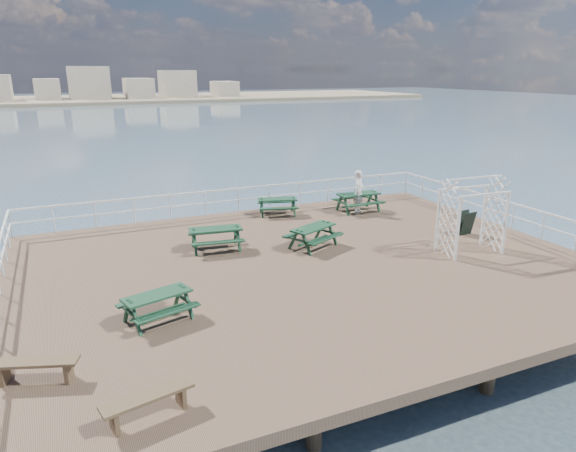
{
  "coord_description": "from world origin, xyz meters",
  "views": [
    {
      "loc": [
        -6.84,
        -13.86,
        5.99
      ],
      "look_at": [
        -0.34,
        0.76,
        1.1
      ],
      "focal_mm": 32.0,
      "sensor_mm": 36.0,
      "label": 1
    }
  ],
  "objects_px": {
    "picnic_table_b": "(277,203)",
    "picnic_table_c": "(358,198)",
    "picnic_table_d": "(158,301)",
    "flat_bench_far": "(148,401)",
    "person": "(359,191)",
    "trellis_arbor": "(472,219)",
    "flat_bench_near": "(36,366)",
    "picnic_table_a": "(216,234)",
    "picnic_table_e": "(313,232)"
  },
  "relations": [
    {
      "from": "picnic_table_c",
      "to": "person",
      "type": "distance_m",
      "value": 0.39
    },
    {
      "from": "picnic_table_d",
      "to": "flat_bench_far",
      "type": "bearing_deg",
      "value": -118.72
    },
    {
      "from": "picnic_table_c",
      "to": "flat_bench_far",
      "type": "relative_size",
      "value": 1.1
    },
    {
      "from": "picnic_table_b",
      "to": "person",
      "type": "bearing_deg",
      "value": -1.5
    },
    {
      "from": "picnic_table_d",
      "to": "flat_bench_near",
      "type": "distance_m",
      "value": 3.19
    },
    {
      "from": "picnic_table_c",
      "to": "trellis_arbor",
      "type": "relative_size",
      "value": 0.72
    },
    {
      "from": "picnic_table_d",
      "to": "picnic_table_e",
      "type": "xyz_separation_m",
      "value": [
        6.0,
        3.38,
        0.03
      ]
    },
    {
      "from": "picnic_table_e",
      "to": "person",
      "type": "bearing_deg",
      "value": 16.43
    },
    {
      "from": "picnic_table_c",
      "to": "trellis_arbor",
      "type": "xyz_separation_m",
      "value": [
        0.66,
        -6.12,
        0.58
      ]
    },
    {
      "from": "flat_bench_far",
      "to": "person",
      "type": "distance_m",
      "value": 14.98
    },
    {
      "from": "trellis_arbor",
      "to": "person",
      "type": "bearing_deg",
      "value": 100.71
    },
    {
      "from": "picnic_table_a",
      "to": "picnic_table_c",
      "type": "distance_m",
      "value": 7.54
    },
    {
      "from": "picnic_table_c",
      "to": "picnic_table_e",
      "type": "xyz_separation_m",
      "value": [
        -3.97,
        -3.49,
        -0.04
      ]
    },
    {
      "from": "person",
      "to": "flat_bench_far",
      "type": "bearing_deg",
      "value": -176.44
    },
    {
      "from": "picnic_table_e",
      "to": "flat_bench_near",
      "type": "distance_m",
      "value": 10.07
    },
    {
      "from": "picnic_table_a",
      "to": "flat_bench_near",
      "type": "height_order",
      "value": "picnic_table_a"
    },
    {
      "from": "picnic_table_d",
      "to": "flat_bench_far",
      "type": "height_order",
      "value": "picnic_table_d"
    },
    {
      "from": "picnic_table_a",
      "to": "picnic_table_e",
      "type": "height_order",
      "value": "picnic_table_a"
    },
    {
      "from": "picnic_table_e",
      "to": "trellis_arbor",
      "type": "height_order",
      "value": "trellis_arbor"
    },
    {
      "from": "flat_bench_near",
      "to": "flat_bench_far",
      "type": "distance_m",
      "value": 2.76
    },
    {
      "from": "flat_bench_far",
      "to": "person",
      "type": "relative_size",
      "value": 0.92
    },
    {
      "from": "picnic_table_d",
      "to": "flat_bench_near",
      "type": "relative_size",
      "value": 1.16
    },
    {
      "from": "picnic_table_e",
      "to": "trellis_arbor",
      "type": "bearing_deg",
      "value": -53.67
    },
    {
      "from": "picnic_table_a",
      "to": "picnic_table_d",
      "type": "xyz_separation_m",
      "value": [
        -2.8,
        -4.52,
        -0.04
      ]
    },
    {
      "from": "flat_bench_near",
      "to": "person",
      "type": "bearing_deg",
      "value": 53.03
    },
    {
      "from": "picnic_table_a",
      "to": "flat_bench_far",
      "type": "distance_m",
      "value": 9.03
    },
    {
      "from": "flat_bench_far",
      "to": "trellis_arbor",
      "type": "xyz_separation_m",
      "value": [
        11.49,
        4.48,
        0.81
      ]
    },
    {
      "from": "picnic_table_b",
      "to": "trellis_arbor",
      "type": "height_order",
      "value": "trellis_arbor"
    },
    {
      "from": "flat_bench_near",
      "to": "picnic_table_c",
      "type": "bearing_deg",
      "value": 53.37
    },
    {
      "from": "flat_bench_far",
      "to": "trellis_arbor",
      "type": "relative_size",
      "value": 0.65
    },
    {
      "from": "picnic_table_c",
      "to": "picnic_table_a",
      "type": "bearing_deg",
      "value": -161.68
    },
    {
      "from": "picnic_table_a",
      "to": "picnic_table_b",
      "type": "bearing_deg",
      "value": 49.06
    },
    {
      "from": "picnic_table_d",
      "to": "picnic_table_c",
      "type": "bearing_deg",
      "value": 18.78
    },
    {
      "from": "picnic_table_a",
      "to": "picnic_table_b",
      "type": "distance_m",
      "value": 4.94
    },
    {
      "from": "flat_bench_far",
      "to": "picnic_table_e",
      "type": "bearing_deg",
      "value": 33.65
    },
    {
      "from": "flat_bench_far",
      "to": "trellis_arbor",
      "type": "height_order",
      "value": "trellis_arbor"
    },
    {
      "from": "trellis_arbor",
      "to": "picnic_table_b",
      "type": "bearing_deg",
      "value": 123.97
    },
    {
      "from": "picnic_table_b",
      "to": "picnic_table_c",
      "type": "relative_size",
      "value": 1.04
    },
    {
      "from": "picnic_table_c",
      "to": "picnic_table_d",
      "type": "xyz_separation_m",
      "value": [
        -9.97,
        -6.87,
        -0.07
      ]
    },
    {
      "from": "flat_bench_far",
      "to": "person",
      "type": "bearing_deg",
      "value": 31.78
    },
    {
      "from": "picnic_table_d",
      "to": "flat_bench_near",
      "type": "xyz_separation_m",
      "value": [
        -2.71,
        -1.68,
        -0.16
      ]
    },
    {
      "from": "picnic_table_a",
      "to": "trellis_arbor",
      "type": "bearing_deg",
      "value": -18.18
    },
    {
      "from": "picnic_table_e",
      "to": "picnic_table_b",
      "type": "bearing_deg",
      "value": 59.4
    },
    {
      "from": "picnic_table_c",
      "to": "picnic_table_e",
      "type": "bearing_deg",
      "value": -138.49
    },
    {
      "from": "picnic_table_c",
      "to": "picnic_table_b",
      "type": "bearing_deg",
      "value": 165.24
    },
    {
      "from": "picnic_table_a",
      "to": "flat_bench_far",
      "type": "height_order",
      "value": "picnic_table_a"
    },
    {
      "from": "flat_bench_far",
      "to": "picnic_table_a",
      "type": "bearing_deg",
      "value": 53.7
    },
    {
      "from": "picnic_table_c",
      "to": "trellis_arbor",
      "type": "bearing_deg",
      "value": -83.6
    },
    {
      "from": "picnic_table_a",
      "to": "picnic_table_b",
      "type": "height_order",
      "value": "picnic_table_a"
    },
    {
      "from": "flat_bench_near",
      "to": "picnic_table_d",
      "type": "bearing_deg",
      "value": 51.15
    }
  ]
}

